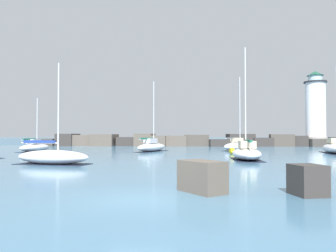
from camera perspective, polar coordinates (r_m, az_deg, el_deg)
ground_plane at (r=11.98m, az=-5.00°, el=-12.47°), size 600.00×600.00×0.00m
open_sea_beyond at (r=124.80m, az=3.48°, el=-2.55°), size 400.00×116.00×0.01m
breakwater_jetty at (r=65.02m, az=2.66°, el=-2.61°), size 60.61×6.42×2.47m
lighthouse at (r=70.52m, az=24.32°, el=2.03°), size 5.04×5.04×14.79m
foreground_rocks at (r=11.44m, az=-11.63°, el=-10.61°), size 15.58×7.36×1.25m
sailboat_moored_0 at (r=44.49m, az=27.20°, el=-3.37°), size 3.71×8.44×10.53m
sailboat_moored_2 at (r=44.22m, az=-2.85°, el=-3.59°), size 4.26×7.20×9.58m
sailboat_moored_3 at (r=30.38m, az=13.52°, el=-4.55°), size 2.49×6.14×10.33m
sailboat_moored_5 at (r=47.42m, az=12.10°, el=-3.37°), size 5.36×5.12×10.55m
sailboat_moored_6 at (r=26.84m, az=-19.44°, el=-5.08°), size 6.32×3.33×7.82m
sailboat_moored_7 at (r=47.62m, az=-22.19°, el=-3.40°), size 2.63×6.39×7.26m
mooring_buoy_orange_near at (r=39.13m, az=11.08°, el=-4.27°), size 0.75×0.75×0.95m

